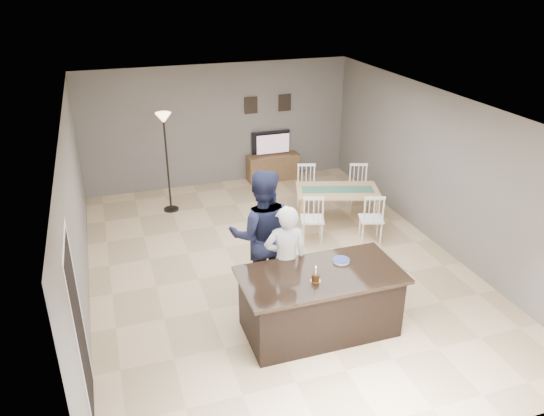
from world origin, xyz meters
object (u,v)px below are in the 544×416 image
object	(u,v)px
birthday_cake	(316,277)
plate_stack	(341,260)
kitchen_island	(320,302)
woman	(286,261)
dining_table	(337,196)
television	(272,143)
floor_lamp	(165,136)
man	(262,235)
tv_console	(273,167)

from	to	relation	value
birthday_cake	plate_stack	world-z (taller)	birthday_cake
plate_stack	kitchen_island	bearing A→B (deg)	-153.17
kitchen_island	woman	distance (m)	0.73
dining_table	woman	bearing A→B (deg)	-111.19
kitchen_island	dining_table	bearing A→B (deg)	61.23
television	birthday_cake	world-z (taller)	television
woman	floor_lamp	xyz separation A→B (m)	(-1.04, 4.05, 0.74)
woman	man	world-z (taller)	man
tv_console	man	bearing A→B (deg)	-110.47
tv_console	plate_stack	size ratio (longest dim) A/B	5.12
plate_stack	dining_table	distance (m)	3.01
plate_stack	floor_lamp	world-z (taller)	floor_lamp
tv_console	dining_table	size ratio (longest dim) A/B	0.57
plate_stack	television	bearing A→B (deg)	81.45
kitchen_island	floor_lamp	distance (m)	4.92
man	plate_stack	xyz separation A→B (m)	(0.85, -0.90, -0.09)
tv_console	dining_table	bearing A→B (deg)	-81.25
woman	man	xyz separation A→B (m)	(-0.18, 0.54, 0.17)
woman	dining_table	bearing A→B (deg)	-117.84
plate_stack	floor_lamp	bearing A→B (deg)	111.30
man	plate_stack	distance (m)	1.24
man	woman	bearing A→B (deg)	121.88
television	birthday_cake	size ratio (longest dim) A/B	4.26
tv_console	television	bearing A→B (deg)	90.00
birthday_cake	plate_stack	distance (m)	0.62
tv_console	man	distance (m)	4.84
man	floor_lamp	distance (m)	3.66
kitchen_island	television	distance (m)	5.78
kitchen_island	man	size ratio (longest dim) A/B	1.07
television	floor_lamp	xyz separation A→B (m)	(-2.54, -1.04, 0.71)
television	woman	bearing A→B (deg)	73.63
tv_console	floor_lamp	bearing A→B (deg)	-159.08
dining_table	kitchen_island	bearing A→B (deg)	-101.30
birthday_cake	floor_lamp	size ratio (longest dim) A/B	0.11
television	birthday_cake	xyz separation A→B (m)	(-1.34, -5.78, 0.09)
birthday_cake	dining_table	distance (m)	3.55
tv_console	woman	distance (m)	5.27
television	dining_table	world-z (taller)	television
kitchen_island	dining_table	distance (m)	3.34
plate_stack	dining_table	xyz separation A→B (m)	(1.23, 2.73, -0.32)
woman	birthday_cake	size ratio (longest dim) A/B	7.82
kitchen_island	man	distance (m)	1.31
tv_console	woman	bearing A→B (deg)	-106.58
television	dining_table	distance (m)	2.76
tv_console	birthday_cake	distance (m)	5.90
kitchen_island	birthday_cake	bearing A→B (deg)	-134.43
woman	kitchen_island	bearing A→B (deg)	129.02
dining_table	birthday_cake	bearing A→B (deg)	-102.17
plate_stack	dining_table	bearing A→B (deg)	65.85
dining_table	floor_lamp	bearing A→B (deg)	167.86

